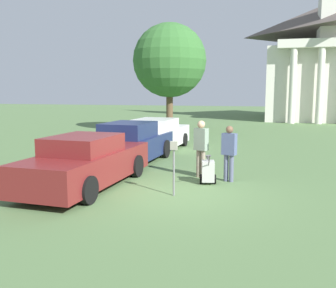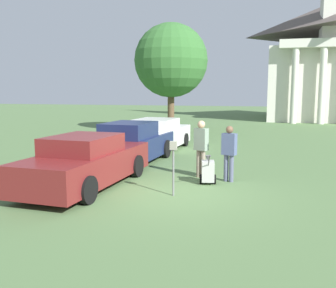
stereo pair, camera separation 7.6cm
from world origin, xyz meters
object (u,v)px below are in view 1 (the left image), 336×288
Objects in this scene: parked_car_maroon at (87,162)px; equipment_cart at (208,171)px; person_supervisor at (229,150)px; church at (325,58)px; parked_car_navy at (131,144)px; parked_car_white at (157,135)px; parking_meter at (174,158)px; person_worker at (201,145)px.

parked_car_maroon reaches higher than equipment_cart.
church is at bearing -84.35° from person_supervisor.
church is at bearing 71.82° from parked_car_navy.
person_supervisor is at bearing -23.79° from parked_car_navy.
parked_car_maroon reaches higher than parked_car_white.
parked_car_maroon is at bearing 173.59° from parking_meter.
equipment_cart is at bearing 22.69° from parked_car_maroon.
parking_meter is 0.79× the size of person_worker.
person_worker is (2.95, 1.93, 0.33)m from parked_car_maroon.
parked_car_maroon is 3.51m from equipment_cart.
equipment_cart is 0.05× the size of church.
church is (10.22, 22.96, 5.20)m from parked_car_white.
parked_car_navy is at bearing 92.97° from parked_car_maroon.
parked_car_maroon is at bearing -87.04° from parked_car_white.
parked_car_white is 0.22× the size of church.
church is (6.93, 28.82, 5.50)m from equipment_cart.
person_worker is at bearing -57.00° from parked_car_white.
church is (10.22, 26.43, 5.16)m from parked_car_navy.
church reaches higher than parked_car_maroon.
parked_car_navy reaches higher than equipment_cart.
person_worker is 1.05m from equipment_cart.
person_supervisor is at bearing 25.93° from parked_car_maroon.
parked_car_maroon is at bearing -87.03° from parked_car_navy.
parked_car_navy is 1.03× the size of parked_car_white.
person_worker reaches higher than equipment_cart.
person_supervisor reaches higher than parking_meter.
person_worker is at bearing -0.14° from person_supervisor.
parking_meter is (2.62, -0.29, 0.29)m from parked_car_maroon.
equipment_cart is (-0.56, -0.45, -0.57)m from person_supervisor.
person_worker is (2.95, -5.10, 0.35)m from parked_car_white.
equipment_cart is at bearing 57.22° from person_supervisor.
parked_car_maroon is 3.51× the size of parking_meter.
equipment_cart is at bearing -57.69° from parked_car_white.
parked_car_navy is at bearing -8.45° from person_supervisor.
parked_car_navy is 4.08m from equipment_cart.
person_worker reaches higher than parked_car_navy.
parking_meter is 0.85× the size of person_supervisor.
parked_car_maroon is 4.99× the size of equipment_cart.
person_worker is at bearing 81.56° from parking_meter.
parking_meter is 2.29m from person_supervisor.
parked_car_navy is (-0.00, 3.57, 0.03)m from parked_car_maroon.
parked_car_maroon is 2.65m from parking_meter.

